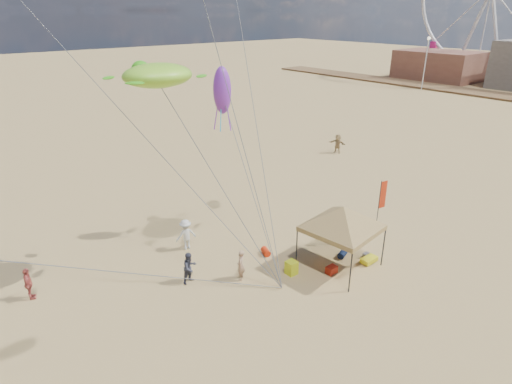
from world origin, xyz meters
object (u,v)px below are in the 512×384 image
Objects in this scene: cooler_red at (331,270)px; feather_flag at (382,198)px; person_far_a at (29,284)px; lamp_north at (427,55)px; canopy_tent at (344,209)px; chair_yellow at (291,268)px; chair_green at (347,236)px; beach_cart at (369,260)px; person_near_b at (190,268)px; person_far_c at (338,143)px; person_near_c at (186,235)px; cooler_blue at (329,229)px; person_near_a at (241,265)px.

feather_flag is at bearing 11.45° from cooler_red.
lamp_north is at bearing -59.76° from person_far_a.
canopy_tent is 1.90× the size of feather_flag.
lamp_north is (54.29, 24.88, 5.17)m from chair_yellow.
chair_green is 0.78× the size of beach_cart.
cooler_red is 0.34× the size of person_near_b.
chair_yellow is at bearing -176.29° from chair_green.
person_far_c is 0.21× the size of lamp_north.
feather_flag is at bearing -1.25° from chair_yellow.
person_near_c is (-4.28, 6.67, 0.69)m from cooler_red.
person_near_c is at bearing 145.07° from chair_green.
cooler_red is 14.12m from person_far_a.
cooler_blue is 6.97m from person_near_a.
person_far_c reaches higher than person_near_b.
person_far_a reaches higher than chair_yellow.
person_near_c reaches higher than person_far_a.
cooler_blue is 0.34× the size of person_near_a.
cooler_red is 59.07m from lamp_north.
canopy_tent is 3.98× the size of person_far_a.
beach_cart is at bearing -151.59° from feather_flag.
feather_flag is 9.36m from person_near_a.
cooler_red is 0.31× the size of person_near_c.
canopy_tent is at bearing 109.87° from person_near_a.
chair_yellow is at bearing 141.70° from cooler_red.
person_far_c is (19.16, 10.15, 0.10)m from person_near_a.
beach_cart is at bearing -30.04° from canopy_tent.
canopy_tent is 6.93× the size of beach_cart.
person_near_b reaches higher than person_far_a.
feather_flag is 3.49m from cooler_blue.
person_near_a is (-6.93, -0.41, 0.60)m from cooler_blue.
feather_flag is (4.60, 0.90, -1.04)m from canopy_tent.
cooler_blue is 15.65m from person_far_c.
person_far_a is at bearing 150.64° from canopy_tent.
cooler_blue is 0.34× the size of person_far_a.
lamp_north is at bearing 93.81° from person_far_c.
person_near_c reaches higher than chair_yellow.
person_near_a is at bearing 172.03° from chair_green.
chair_yellow is at bearing 106.99° from person_near_a.
cooler_red is at bearing 164.01° from beach_cart.
person_near_b is 62.75m from lamp_north.
person_far_a is (-14.21, 8.02, 0.58)m from beach_cart.
chair_green and chair_yellow have the same top height.
chair_green is at bearing -153.66° from lamp_north.
person_near_c is 0.99× the size of person_far_c.
feather_flag is at bearing -152.13° from lamp_north.
person_far_a is (-17.39, 6.30, -1.40)m from feather_flag.
person_far_c reaches higher than chair_green.
cooler_red is 0.34× the size of person_far_a.
person_far_a is at bearing 3.51° from person_near_c.
person_far_c is (19.67, 5.98, 0.01)m from person_near_c.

